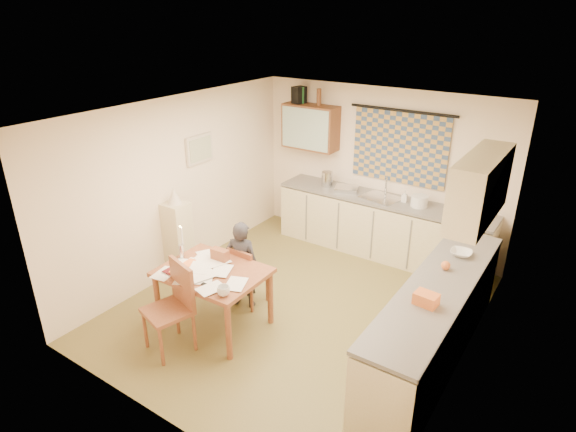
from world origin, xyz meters
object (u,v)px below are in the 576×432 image
Objects in this scene: counter_right at (434,322)px; person at (242,265)px; stove at (392,389)px; dining_table at (214,298)px; counter_back at (380,227)px; chair_far at (249,286)px; shelf_stand at (179,241)px.

person is at bearing -171.23° from counter_right.
stove is (0.00, -1.15, -0.03)m from counter_right.
stove is at bearing -7.51° from dining_table.
counter_back is at bearing 71.64° from dining_table.
stove is 2.37m from dining_table.
counter_back is 3.42m from stove.
stove is 0.70× the size of dining_table.
chair_far reaches higher than dining_table.
counter_right is at bearing -171.72° from chair_far.
stove is at bearing -13.60° from shelf_stand.
counter_back is at bearing 127.48° from counter_right.
dining_table is 0.61m from chair_far.
counter_right is 2.63× the size of shelf_stand.
shelf_stand reaches higher than stove.
dining_table is 1.08× the size of shelf_stand.
dining_table is at bearing 86.53° from chair_far.
person is at bearing 87.77° from dining_table.
dining_table is (-2.35, 0.26, -0.04)m from stove.
counter_right is 3.55m from shelf_stand.
counter_back is 2.95m from dining_table.
shelf_stand reaches higher than chair_far.
stove is at bearing -90.00° from counter_right.
shelf_stand reaches higher than counter_right.
shelf_stand is (-3.54, -0.29, 0.11)m from counter_right.
counter_right is 2.33m from chair_far.
dining_table is 1.34m from shelf_stand.
stove is 3.64m from shelf_stand.
shelf_stand is (-1.20, 0.07, -0.03)m from person.
counter_right is 3.59× the size of chair_far.
shelf_stand is (-3.54, 0.86, 0.14)m from stove.
shelf_stand is at bearing -175.30° from counter_right.
person is 1.05× the size of shelf_stand.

